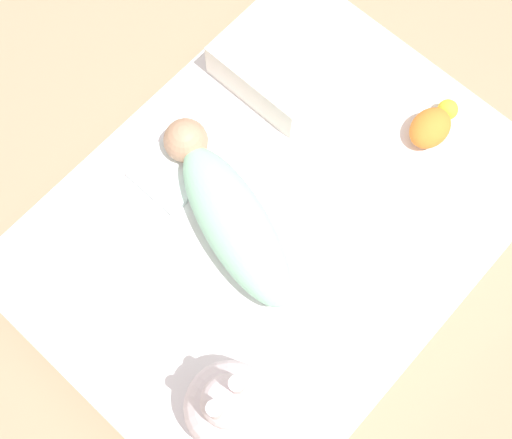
% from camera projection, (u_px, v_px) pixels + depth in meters
% --- Properties ---
extents(ground_plane, '(12.00, 12.00, 0.00)m').
position_uv_depth(ground_plane, '(274.00, 237.00, 1.97)').
color(ground_plane, '#9E8466').
extents(bed_mattress, '(1.28, 0.97, 0.15)m').
position_uv_depth(bed_mattress, '(275.00, 228.00, 1.90)').
color(bed_mattress, white).
rests_on(bed_mattress, ground_plane).
extents(burp_cloth, '(0.25, 0.17, 0.02)m').
position_uv_depth(burp_cloth, '(182.00, 163.00, 1.87)').
color(burp_cloth, white).
rests_on(burp_cloth, bed_mattress).
extents(swaddled_baby, '(0.30, 0.56, 0.14)m').
position_uv_depth(swaddled_baby, '(229.00, 213.00, 1.76)').
color(swaddled_baby, '#99D6B2').
rests_on(swaddled_baby, bed_mattress).
extents(pillow, '(0.28, 0.31, 0.12)m').
position_uv_depth(pillow, '(283.00, 60.00, 1.92)').
color(pillow, white).
rests_on(pillow, bed_mattress).
extents(bunny_plush, '(0.21, 0.21, 0.36)m').
position_uv_depth(bunny_plush, '(230.00, 406.00, 1.55)').
color(bunny_plush, silver).
rests_on(bunny_plush, bed_mattress).
extents(turtle_plush, '(0.17, 0.10, 0.08)m').
position_uv_depth(turtle_plush, '(433.00, 125.00, 1.87)').
color(turtle_plush, orange).
rests_on(turtle_plush, bed_mattress).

